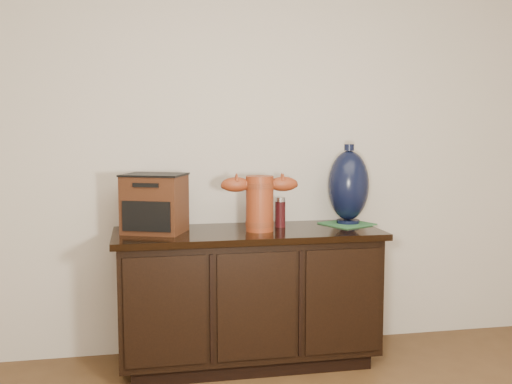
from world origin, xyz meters
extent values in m
plane|color=beige|center=(0.00, 2.50, 1.30)|extent=(4.50, 0.00, 4.50)
cube|color=black|center=(0.00, 2.23, 0.04)|extent=(1.29, 0.45, 0.08)
cube|color=black|center=(0.00, 2.23, 0.40)|extent=(1.40, 0.50, 0.64)
cube|color=black|center=(0.00, 2.23, 0.74)|extent=(1.46, 0.56, 0.03)
cube|color=black|center=(-0.47, 1.97, 0.40)|extent=(0.41, 0.01, 0.56)
cube|color=black|center=(0.00, 1.97, 0.40)|extent=(0.41, 0.01, 0.56)
cube|color=black|center=(0.47, 1.97, 0.40)|extent=(0.41, 0.01, 0.56)
cylinder|color=#933B1A|center=(0.06, 2.19, 0.91)|extent=(0.16, 0.16, 0.30)
cylinder|color=#45170D|center=(0.06, 2.19, 0.80)|extent=(0.16, 0.16, 0.03)
cylinder|color=#45170D|center=(0.06, 2.19, 1.01)|extent=(0.16, 0.16, 0.03)
ellipsoid|color=#933B1A|center=(-0.07, 2.20, 1.01)|extent=(0.16, 0.08, 0.08)
ellipsoid|color=#933B1A|center=(0.19, 2.19, 1.01)|extent=(0.16, 0.08, 0.08)
cube|color=#3F1E0F|center=(-0.50, 2.26, 0.91)|extent=(0.38, 0.34, 0.31)
cube|color=black|center=(-0.55, 2.14, 0.86)|extent=(0.25, 0.11, 0.16)
cube|color=black|center=(-0.50, 2.26, 1.07)|extent=(0.39, 0.36, 0.01)
cube|color=#316C3C|center=(0.61, 2.32, 0.76)|extent=(0.33, 0.33, 0.01)
cylinder|color=black|center=(0.61, 2.32, 0.77)|extent=(0.13, 0.13, 0.02)
ellipsoid|color=black|center=(0.61, 2.32, 0.98)|extent=(0.31, 0.31, 0.40)
cylinder|color=black|center=(0.61, 2.32, 1.20)|extent=(0.06, 0.06, 0.04)
cylinder|color=#530E12|center=(0.20, 2.30, 0.83)|extent=(0.06, 0.06, 0.15)
cylinder|color=silver|center=(0.20, 2.30, 0.91)|extent=(0.05, 0.05, 0.02)
camera|label=1|loc=(-0.59, -0.97, 1.31)|focal=42.00mm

